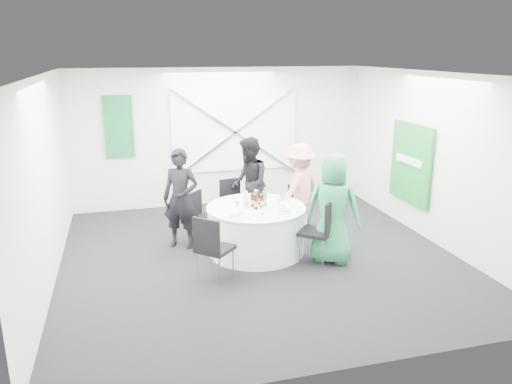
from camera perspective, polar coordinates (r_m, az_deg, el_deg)
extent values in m
plane|color=black|center=(7.90, 0.38, -7.37)|extent=(6.00, 6.00, 0.00)
plane|color=white|center=(7.27, 0.42, 13.35)|extent=(6.00, 6.00, 0.00)
plane|color=silver|center=(10.33, -4.09, 6.27)|extent=(6.00, 0.00, 6.00)
plane|color=silver|center=(4.77, 10.15, -5.59)|extent=(6.00, 0.00, 6.00)
plane|color=silver|center=(7.28, -22.99, 0.91)|extent=(0.00, 6.00, 6.00)
plane|color=silver|center=(8.74, 19.76, 3.59)|extent=(0.00, 6.00, 6.00)
cube|color=white|center=(10.33, -2.41, 6.86)|extent=(2.60, 0.03, 1.60)
cube|color=silver|center=(10.29, -2.36, 6.83)|extent=(2.63, 0.05, 1.84)
cube|color=silver|center=(10.29, -2.36, 6.83)|extent=(2.63, 0.05, 1.84)
cube|color=#125E30|center=(10.05, -15.41, 7.20)|extent=(0.55, 0.04, 1.20)
cube|color=#188428|center=(9.23, 17.25, 3.16)|extent=(0.05, 1.20, 1.40)
cylinder|color=silver|center=(7.95, 0.00, -4.37)|extent=(1.52, 1.52, 0.74)
cylinder|color=silver|center=(7.82, 0.00, -1.76)|extent=(1.56, 1.56, 0.02)
cube|color=black|center=(8.91, -2.58, -1.65)|extent=(0.45, 0.45, 0.05)
cube|color=black|center=(9.02, -3.00, 0.18)|extent=(0.39, 0.08, 0.44)
cylinder|color=silver|center=(9.18, -1.92, -2.60)|extent=(0.02, 0.02, 0.42)
cylinder|color=silver|center=(9.08, -3.89, -2.84)|extent=(0.02, 0.02, 0.42)
cylinder|color=silver|center=(8.89, -1.21, -3.24)|extent=(0.02, 0.02, 0.42)
cylinder|color=silver|center=(8.78, -3.24, -3.49)|extent=(0.02, 0.02, 0.42)
cube|color=black|center=(8.38, -5.88, -3.02)|extent=(0.55, 0.55, 0.05)
cube|color=black|center=(8.41, -7.00, -1.33)|extent=(0.28, 0.30, 0.42)
cylinder|color=silver|center=(8.66, -6.17, -3.93)|extent=(0.02, 0.02, 0.40)
cylinder|color=silver|center=(8.41, -7.33, -4.57)|extent=(0.02, 0.02, 0.40)
cylinder|color=silver|center=(8.50, -4.37, -4.26)|extent=(0.02, 0.02, 0.40)
cylinder|color=silver|center=(8.25, -5.50, -4.93)|extent=(0.02, 0.02, 0.40)
cube|color=black|center=(8.76, 4.03, -2.25)|extent=(0.53, 0.53, 0.04)
cube|color=black|center=(8.84, 4.67, -0.58)|extent=(0.25, 0.30, 0.40)
cylinder|color=silver|center=(8.87, 5.35, -3.46)|extent=(0.02, 0.02, 0.38)
cylinder|color=silver|center=(9.02, 3.70, -3.09)|extent=(0.02, 0.02, 0.38)
cylinder|color=silver|center=(8.63, 4.32, -4.01)|extent=(0.02, 0.02, 0.38)
cylinder|color=silver|center=(8.78, 2.64, -3.62)|extent=(0.02, 0.02, 0.38)
cube|color=black|center=(7.57, 6.83, -4.60)|extent=(0.64, 0.64, 0.05)
cube|color=black|center=(7.42, 8.48, -2.87)|extent=(0.31, 0.36, 0.49)
cylinder|color=silver|center=(7.45, 7.67, -7.08)|extent=(0.02, 0.02, 0.46)
cylinder|color=silver|center=(7.78, 8.48, -6.10)|extent=(0.02, 0.02, 0.46)
cylinder|color=silver|center=(7.56, 4.99, -6.66)|extent=(0.02, 0.02, 0.46)
cylinder|color=silver|center=(7.88, 5.91, -5.71)|extent=(0.02, 0.02, 0.46)
cube|color=black|center=(6.98, -4.67, -6.48)|extent=(0.62, 0.62, 0.05)
cube|color=black|center=(6.73, -5.71, -5.00)|extent=(0.33, 0.32, 0.47)
cylinder|color=silver|center=(7.04, -6.66, -8.52)|extent=(0.02, 0.02, 0.45)
cylinder|color=silver|center=(6.86, -4.20, -9.16)|extent=(0.02, 0.02, 0.45)
cylinder|color=silver|center=(7.31, -5.02, -7.53)|extent=(0.02, 0.02, 0.45)
cylinder|color=silver|center=(7.13, -2.63, -8.11)|extent=(0.02, 0.02, 0.45)
imported|color=black|center=(8.13, -8.59, -0.77)|extent=(0.71, 0.62, 1.63)
imported|color=black|center=(8.86, -0.80, 0.92)|extent=(0.56, 0.87, 1.67)
imported|color=pink|center=(8.66, 4.90, 0.31)|extent=(1.13, 0.98, 1.61)
imported|color=#279254|center=(7.54, 8.77, -1.89)|extent=(0.98, 0.90, 1.69)
cylinder|color=white|center=(8.31, -0.74, -0.56)|extent=(0.25, 0.25, 0.01)
cylinder|color=white|center=(7.96, -3.70, -1.35)|extent=(0.27, 0.27, 0.01)
cylinder|color=white|center=(8.20, 3.02, -0.81)|extent=(0.26, 0.26, 0.01)
cylinder|color=#9DB461|center=(8.19, 3.02, -0.68)|extent=(0.17, 0.17, 0.02)
cylinder|color=white|center=(7.59, 3.26, -2.21)|extent=(0.25, 0.25, 0.01)
cylinder|color=#9DB461|center=(7.58, 3.26, -2.06)|extent=(0.16, 0.16, 0.02)
cylinder|color=white|center=(7.38, -2.52, -2.72)|extent=(0.29, 0.29, 0.01)
cube|color=silver|center=(7.38, -2.34, -2.49)|extent=(0.20, 0.20, 0.05)
cylinder|color=#38170A|center=(7.80, -0.40, -0.98)|extent=(0.06, 0.06, 0.20)
cylinder|color=#38170A|center=(7.76, -0.41, -0.08)|extent=(0.02, 0.02, 0.06)
cylinder|color=tan|center=(7.80, -0.40, -1.12)|extent=(0.06, 0.06, 0.07)
cylinder|color=#38170A|center=(7.92, 0.31, -0.77)|extent=(0.06, 0.06, 0.18)
cylinder|color=#38170A|center=(7.89, 0.31, 0.08)|extent=(0.02, 0.02, 0.06)
cylinder|color=tan|center=(7.92, 0.31, -0.90)|extent=(0.06, 0.06, 0.06)
cylinder|color=#38170A|center=(7.75, 0.67, -1.09)|extent=(0.06, 0.06, 0.20)
cylinder|color=#38170A|center=(7.71, 0.68, -0.17)|extent=(0.02, 0.02, 0.06)
cylinder|color=tan|center=(7.75, 0.67, -1.23)|extent=(0.06, 0.06, 0.07)
cylinder|color=#38170A|center=(7.67, -0.01, -1.20)|extent=(0.06, 0.06, 0.22)
cylinder|color=#38170A|center=(7.63, -0.01, -0.21)|extent=(0.02, 0.02, 0.06)
cylinder|color=tan|center=(7.67, -0.01, -1.36)|extent=(0.06, 0.06, 0.08)
cylinder|color=green|center=(7.85, 1.01, -0.74)|extent=(0.08, 0.08, 0.23)
cylinder|color=green|center=(7.81, 1.01, 0.28)|extent=(0.03, 0.03, 0.06)
cylinder|color=tan|center=(7.86, 1.01, -0.90)|extent=(0.08, 0.08, 0.08)
cylinder|color=white|center=(7.71, -1.10, -1.14)|extent=(0.08, 0.08, 0.21)
cylinder|color=white|center=(7.67, -1.11, -0.17)|extent=(0.03, 0.03, 0.06)
cylinder|color=tan|center=(7.71, -1.10, -1.29)|extent=(0.08, 0.08, 0.07)
cylinder|color=white|center=(7.70, 2.64, -1.98)|extent=(0.06, 0.06, 0.00)
cylinder|color=white|center=(7.68, 2.65, -1.61)|extent=(0.01, 0.01, 0.10)
cone|color=white|center=(7.66, 2.66, -1.07)|extent=(0.07, 0.07, 0.08)
cylinder|color=white|center=(7.49, 0.72, -2.49)|extent=(0.06, 0.06, 0.00)
cylinder|color=white|center=(7.47, 0.72, -2.11)|extent=(0.01, 0.01, 0.10)
cone|color=white|center=(7.45, 0.72, -1.55)|extent=(0.07, 0.07, 0.08)
cylinder|color=white|center=(7.87, 3.10, -1.58)|extent=(0.06, 0.06, 0.00)
cylinder|color=white|center=(7.86, 3.10, -1.21)|extent=(0.01, 0.01, 0.10)
cone|color=white|center=(7.84, 3.11, -0.68)|extent=(0.07, 0.07, 0.08)
cylinder|color=white|center=(7.57, -2.14, -2.29)|extent=(0.06, 0.06, 0.00)
cylinder|color=white|center=(7.55, -2.15, -1.92)|extent=(0.01, 0.01, 0.10)
cone|color=white|center=(7.53, -2.15, -1.37)|extent=(0.07, 0.07, 0.08)
cylinder|color=white|center=(8.16, 0.00, -0.91)|extent=(0.06, 0.06, 0.00)
cylinder|color=white|center=(8.15, 0.00, -0.56)|extent=(0.01, 0.01, 0.10)
cone|color=white|center=(8.13, 0.00, -0.05)|extent=(0.07, 0.07, 0.08)
cylinder|color=white|center=(8.10, -1.16, -1.05)|extent=(0.06, 0.06, 0.00)
cylinder|color=white|center=(8.08, -1.16, -0.70)|extent=(0.01, 0.01, 0.10)
cone|color=white|center=(8.06, -1.16, -0.18)|extent=(0.07, 0.07, 0.08)
cube|color=silver|center=(7.44, 3.12, -2.62)|extent=(0.11, 0.12, 0.01)
cube|color=silver|center=(7.81, 4.22, -1.73)|extent=(0.10, 0.13, 0.01)
cube|color=silver|center=(7.50, -3.49, -2.48)|extent=(0.11, 0.13, 0.01)
cube|color=silver|center=(7.29, -1.02, -3.01)|extent=(0.12, 0.12, 0.01)
cube|color=silver|center=(8.12, 3.48, -1.03)|extent=(0.09, 0.13, 0.01)
cube|color=silver|center=(8.30, 1.92, -0.62)|extent=(0.09, 0.14, 0.01)
cube|color=silver|center=(8.37, 0.05, -0.48)|extent=(0.15, 0.02, 0.01)
cube|color=silver|center=(8.26, -2.47, -0.72)|extent=(0.15, 0.03, 0.01)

